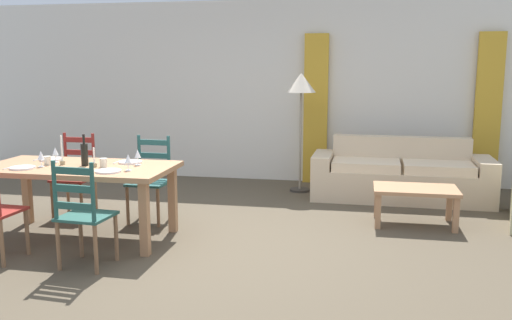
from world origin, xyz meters
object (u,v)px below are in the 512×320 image
(wine_glass_far_left, at_px, (55,152))
(wine_glass_far_right, at_px, (138,154))
(wine_glass_near_right, at_px, (128,159))
(couch, at_px, (400,177))
(dining_chair_far_right, at_px, (150,179))
(standing_lamp, at_px, (301,90))
(dining_table, at_px, (78,174))
(wine_bottle, at_px, (84,154))
(coffee_cup_secondary, at_px, (47,161))
(coffee_cup_primary, at_px, (103,163))
(coffee_table, at_px, (415,193))
(wine_glass_near_left, at_px, (41,156))
(dining_chair_far_left, at_px, (76,175))
(dining_chair_near_right, at_px, (83,214))

(wine_glass_far_left, bearing_deg, wine_glass_far_right, 1.28)
(wine_glass_near_right, xyz_separation_m, couch, (2.70, 2.50, -0.57))
(dining_chair_far_right, height_order, standing_lamp, standing_lamp)
(dining_table, relative_size, wine_bottle, 6.01)
(wine_bottle, xyz_separation_m, coffee_cup_secondary, (-0.39, -0.04, -0.07))
(coffee_cup_primary, height_order, coffee_table, coffee_cup_primary)
(dining_table, bearing_deg, wine_glass_far_right, 13.60)
(wine_glass_near_left, bearing_deg, dining_table, 21.41)
(wine_bottle, height_order, coffee_cup_primary, wine_bottle)
(wine_glass_near_left, relative_size, coffee_cup_secondary, 1.79)
(wine_glass_far_left, distance_m, coffee_cup_primary, 0.63)
(coffee_cup_secondary, relative_size, couch, 0.04)
(wine_bottle, xyz_separation_m, wine_glass_near_right, (0.54, -0.17, -0.01))
(wine_glass_far_left, xyz_separation_m, coffee_cup_secondary, (-0.01, -0.14, -0.07))
(dining_chair_far_left, distance_m, coffee_cup_secondary, 0.88)
(dining_chair_far_right, height_order, coffee_table, dining_chair_far_right)
(wine_bottle, distance_m, wine_glass_far_left, 0.40)
(dining_chair_far_left, height_order, coffee_table, dining_chair_far_left)
(dining_table, distance_m, standing_lamp, 3.29)
(dining_chair_far_left, relative_size, wine_glass_far_left, 5.96)
(dining_chair_far_right, xyz_separation_m, standing_lamp, (1.49, 1.80, 0.93))
(standing_lamp, bearing_deg, wine_glass_near_left, -130.50)
(coffee_cup_secondary, bearing_deg, wine_glass_far_left, 87.93)
(dining_chair_far_right, distance_m, coffee_table, 2.95)
(wine_glass_near_left, height_order, wine_glass_far_right, same)
(wine_glass_near_left, height_order, coffee_table, wine_glass_near_left)
(couch, bearing_deg, coffee_table, -86.26)
(dining_chair_near_right, relative_size, wine_glass_near_right, 5.96)
(dining_chair_far_left, height_order, coffee_cup_secondary, dining_chair_far_left)
(wine_glass_far_right, bearing_deg, dining_chair_far_right, 101.03)
(dining_chair_near_right, height_order, wine_glass_near_left, dining_chair_near_right)
(dining_table, relative_size, dining_chair_near_right, 1.98)
(coffee_cup_secondary, bearing_deg, dining_table, 3.91)
(wine_bottle, distance_m, coffee_cup_primary, 0.24)
(dining_chair_near_right, bearing_deg, wine_glass_near_left, 140.48)
(wine_glass_far_left, bearing_deg, coffee_cup_secondary, -92.07)
(couch, xyz_separation_m, coffee_table, (0.08, -1.22, 0.06))
(coffee_cup_primary, xyz_separation_m, standing_lamp, (1.66, 2.57, 0.62))
(coffee_cup_primary, bearing_deg, wine_glass_far_right, 30.78)
(wine_glass_near_left, xyz_separation_m, coffee_cup_secondary, (0.00, 0.10, -0.07))
(dining_table, xyz_separation_m, wine_glass_near_right, (0.61, -0.15, 0.20))
(dining_chair_near_right, height_order, coffee_table, dining_chair_near_right)
(coffee_table, bearing_deg, wine_bottle, -161.36)
(dining_chair_near_right, xyz_separation_m, coffee_cup_secondary, (-0.77, 0.74, 0.32))
(wine_glass_near_left, bearing_deg, coffee_cup_secondary, 88.77)
(dining_chair_far_left, xyz_separation_m, wine_glass_far_right, (1.06, -0.64, 0.38))
(wine_glass_far_left, xyz_separation_m, wine_glass_far_right, (0.90, 0.02, 0.00))
(dining_chair_far_left, height_order, wine_glass_far_right, dining_chair_far_left)
(standing_lamp, bearing_deg, coffee_table, -44.38)
(dining_chair_near_right, height_order, wine_glass_far_right, dining_chair_near_right)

